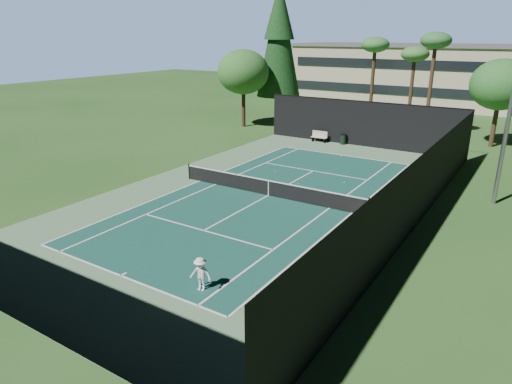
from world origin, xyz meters
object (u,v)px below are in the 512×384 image
player (201,274)px  tennis_ball_a (52,257)px  tennis_ball_d (275,171)px  tennis_ball_b (298,184)px  tennis_ball_c (344,182)px  trash_bin (343,139)px  tennis_net (268,187)px  park_bench (319,136)px

player → tennis_ball_a: player is taller
tennis_ball_d → tennis_ball_a: bearing=-95.2°
tennis_ball_b → tennis_ball_c: size_ratio=0.83×
player → trash_bin: bearing=88.9°
tennis_net → tennis_ball_c: (3.00, 5.00, -0.52)m
tennis_ball_d → park_bench: 10.76m
player → tennis_ball_b: 14.35m
tennis_ball_b → park_bench: bearing=108.9°
tennis_ball_b → trash_bin: (-1.99, 12.65, 0.45)m
tennis_ball_b → park_bench: park_bench is taller
tennis_ball_a → trash_bin: trash_bin is taller
tennis_ball_a → player: bearing=11.2°
tennis_ball_a → tennis_ball_c: tennis_ball_c is taller
player → tennis_ball_c: (-0.52, 15.93, -0.67)m
tennis_net → player: player is taller
player → park_bench: 27.37m
tennis_ball_b → tennis_net: bearing=-98.7°
tennis_ball_b → tennis_ball_c: (2.53, 1.92, 0.01)m
tennis_ball_a → trash_bin: size_ratio=0.07×
tennis_ball_c → park_bench: 12.46m
tennis_ball_c → tennis_ball_a: bearing=-111.6°
park_bench → trash_bin: 2.27m
tennis_net → park_bench: tennis_net is taller
tennis_net → trash_bin: size_ratio=13.65×
tennis_ball_a → trash_bin: (2.37, 28.12, 0.45)m
trash_bin → tennis_net: bearing=-84.5°
tennis_ball_c → park_bench: bearing=122.9°
tennis_ball_a → tennis_ball_b: 16.07m
player → tennis_ball_b: size_ratio=22.10×
tennis_net → tennis_ball_b: tennis_net is taller
tennis_ball_a → tennis_ball_d: 17.26m
tennis_ball_c → tennis_ball_d: size_ratio=1.11×
tennis_net → trash_bin: (-1.52, 15.72, -0.08)m
tennis_ball_b → tennis_ball_c: tennis_ball_c is taller
player → tennis_ball_b: player is taller
tennis_net → trash_bin: bearing=95.5°
tennis_ball_b → tennis_ball_a: bearing=-105.7°
tennis_net → player: bearing=-72.2°
tennis_ball_a → tennis_ball_b: bearing=74.3°
tennis_ball_b → tennis_ball_d: (-2.80, 1.72, 0.00)m
tennis_net → tennis_ball_d: 5.36m
player → tennis_ball_d: player is taller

